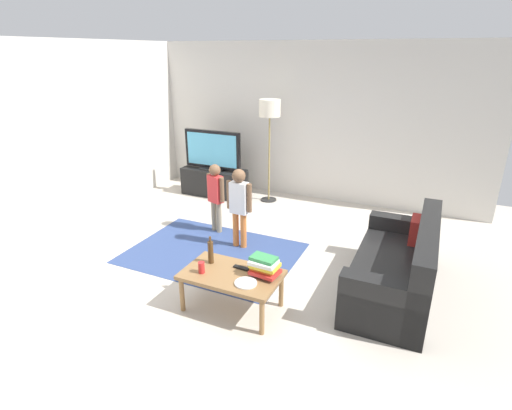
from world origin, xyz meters
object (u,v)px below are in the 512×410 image
tv (212,151)px  couch (400,271)px  child_center (239,201)px  tv_stand (214,182)px  child_near_tv (216,192)px  coffee_table (232,277)px  tv_remote (241,268)px  bottle (211,252)px  plate (246,283)px  floor_lamp (270,114)px  soda_can (201,267)px  book_stack (264,266)px

tv → couch: bearing=-29.4°
couch → child_center: (-2.12, 0.30, 0.38)m
tv_stand → child_center: 2.24m
child_near_tv → coffee_table: (1.11, -1.61, -0.25)m
tv_stand → tv_remote: tv_stand is taller
tv_remote → bottle: bearing=-172.8°
couch → plate: (-1.33, -1.12, 0.14)m
tv → bottle: 3.35m
child_near_tv → tv: bearing=121.8°
floor_lamp → tv_stand: bearing=-171.7°
floor_lamp → child_center: size_ratio=1.61×
coffee_table → soda_can: bearing=-156.8°
tv → coffee_table: tv is taller
bottle → soda_can: bottle is taller
tv_stand → bottle: 3.37m
tv_stand → child_near_tv: size_ratio=1.16×
child_center → plate: bearing=-60.9°
couch → book_stack: bearing=-143.8°
tv → soda_can: size_ratio=9.17×
book_stack → soda_can: size_ratio=2.58×
couch → book_stack: size_ratio=5.80×
tv → floor_lamp: 1.26m
child_center → book_stack: size_ratio=3.57×
child_center → bottle: 1.24m
bottle → child_near_tv: bearing=118.3°
book_stack → bottle: bearing=-179.5°
tv → floor_lamp: floor_lamp is taller
bottle → book_stack: bearing=0.5°
tv_stand → bottle: bottle is taller
floor_lamp → plate: floor_lamp is taller
child_near_tv → plate: bearing=-52.4°
coffee_table → floor_lamp: bearing=106.4°
tv_stand → coffee_table: 3.60m
child_near_tv → tv_remote: (1.16, -1.49, -0.19)m
book_stack → couch: bearing=36.2°
tv → book_stack: 3.69m
floor_lamp → soda_can: floor_lamp is taller
tv_stand → floor_lamp: 1.67m
coffee_table → tv_remote: tv_remote is taller
tv_stand → floor_lamp: size_ratio=0.67×
tv_stand → plate: (2.19, -3.13, 0.18)m
child_near_tv → soda_can: child_near_tv is taller
floor_lamp → tv: bearing=-170.5°
couch → floor_lamp: (-2.48, 2.16, 1.25)m
couch → child_center: child_center is taller
couch → bottle: bearing=-153.9°
coffee_table → plate: plate is taller
child_center → bottle: child_center is taller
tv → couch: (3.51, -1.98, -0.56)m
coffee_table → tv_remote: 0.14m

